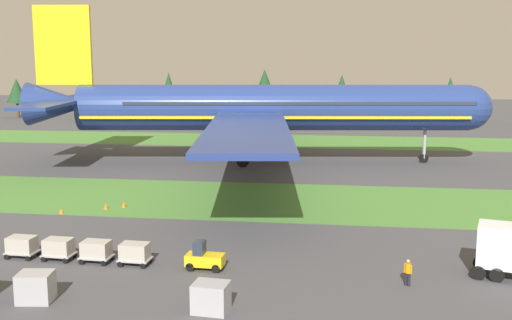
{
  "coord_description": "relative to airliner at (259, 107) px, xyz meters",
  "views": [
    {
      "loc": [
        8.06,
        -27.62,
        14.32
      ],
      "look_at": [
        -0.31,
        33.73,
        4.0
      ],
      "focal_mm": 42.73,
      "sensor_mm": 36.0,
      "label": 1
    }
  ],
  "objects": [
    {
      "name": "airliner",
      "position": [
        0.0,
        0.0,
        0.0
      ],
      "size": [
        63.73,
        78.6,
        21.45
      ],
      "rotation": [
        0.0,
        0.0,
        -1.44
      ],
      "color": "navy",
      "rests_on": "ground"
    },
    {
      "name": "cargo_dolly_third",
      "position": [
        -8.87,
        -43.36,
        -6.76
      ],
      "size": [
        2.27,
        1.61,
        1.55
      ],
      "rotation": [
        0.0,
        0.0,
        -1.62
      ],
      "color": "#A3A3A8",
      "rests_on": "ground"
    },
    {
      "name": "taxiway_marker_1",
      "position": [
        -14.7,
        -30.68,
        -7.45
      ],
      "size": [
        0.44,
        0.44,
        0.46
      ],
      "primitive_type": "cone",
      "color": "orange",
      "rests_on": "ground"
    },
    {
      "name": "uld_container_1",
      "position": [
        -6.77,
        -50.79,
        -6.79
      ],
      "size": [
        2.18,
        1.84,
        1.79
      ],
      "primitive_type": "cube",
      "rotation": [
        0.0,
        0.0,
        0.12
      ],
      "color": "#A3A3A8",
      "rests_on": "ground"
    },
    {
      "name": "cargo_dolly_fourth",
      "position": [
        -11.77,
        -43.21,
        -6.76
      ],
      "size": [
        2.27,
        1.61,
        1.55
      ],
      "rotation": [
        0.0,
        0.0,
        -1.62
      ],
      "color": "#A3A3A8",
      "rests_on": "ground"
    },
    {
      "name": "grass_strip_near",
      "position": [
        2.84,
        -22.76,
        -7.68
      ],
      "size": [
        320.0,
        17.03,
        0.01
      ],
      "primitive_type": "cube",
      "color": "#4C8438",
      "rests_on": "ground"
    },
    {
      "name": "uld_container_2",
      "position": [
        3.89,
        -50.84,
        -6.83
      ],
      "size": [
        2.15,
        1.79,
        1.71
      ],
      "primitive_type": "cube",
      "rotation": [
        0.0,
        0.0,
        -0.1
      ],
      "color": "#A3A3A8",
      "rests_on": "ground"
    },
    {
      "name": "distant_tree_line",
      "position": [
        -3.89,
        55.75,
        -0.72
      ],
      "size": [
        187.02,
        11.17,
        11.94
      ],
      "color": "#4C3823",
      "rests_on": "ground"
    },
    {
      "name": "ground_crew_marshaller",
      "position": [
        15.48,
        -45.17,
        -6.74
      ],
      "size": [
        0.48,
        0.36,
        1.74
      ],
      "rotation": [
        0.0,
        0.0,
        5.67
      ],
      "color": "black",
      "rests_on": "ground"
    },
    {
      "name": "cargo_dolly_second",
      "position": [
        -5.98,
        -43.51,
        -6.76
      ],
      "size": [
        2.27,
        1.61,
        1.55
      ],
      "rotation": [
        0.0,
        0.0,
        -1.62
      ],
      "color": "#A3A3A8",
      "rests_on": "ground"
    },
    {
      "name": "taxiway_marker_0",
      "position": [
        -9.69,
        -27.66,
        -7.36
      ],
      "size": [
        0.44,
        0.44,
        0.65
      ],
      "primitive_type": "cone",
      "color": "orange",
      "rests_on": "ground"
    },
    {
      "name": "baggage_tug",
      "position": [
        1.94,
        -43.92,
        -6.87
      ],
      "size": [
        2.66,
        1.43,
        1.97
      ],
      "rotation": [
        0.0,
        0.0,
        -1.62
      ],
      "color": "yellow",
      "rests_on": "ground"
    },
    {
      "name": "cargo_dolly_lead",
      "position": [
        -3.08,
        -43.66,
        -6.76
      ],
      "size": [
        2.27,
        1.61,
        1.55
      ],
      "rotation": [
        0.0,
        0.0,
        -1.62
      ],
      "color": "#A3A3A8",
      "rests_on": "ground"
    },
    {
      "name": "grass_strip_far",
      "position": [
        2.84,
        23.29,
        -7.68
      ],
      "size": [
        320.0,
        17.03,
        0.01
      ],
      "primitive_type": "cube",
      "color": "#4C8438",
      "rests_on": "ground"
    },
    {
      "name": "taxiway_marker_2",
      "position": [
        -11.18,
        -28.55,
        -7.39
      ],
      "size": [
        0.44,
        0.44,
        0.58
      ],
      "primitive_type": "cone",
      "color": "orange",
      "rests_on": "ground"
    }
  ]
}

